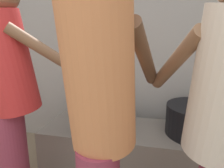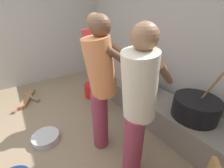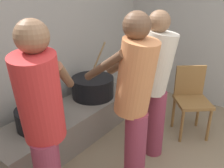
% 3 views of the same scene
% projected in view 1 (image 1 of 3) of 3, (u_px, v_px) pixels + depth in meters
% --- Properties ---
extents(block_enclosure_rear, '(5.23, 0.20, 2.45)m').
position_uv_depth(block_enclosure_rear, '(117.00, 41.00, 2.34)').
color(block_enclosure_rear, '#ADA8A0').
rests_on(block_enclosure_rear, ground_plane).
extents(hearth_ledge, '(2.00, 0.60, 0.41)m').
position_uv_depth(hearth_ledge, '(146.00, 149.00, 2.00)').
color(hearth_ledge, slate).
rests_on(hearth_ledge, ground_plane).
extents(cooking_pot_main, '(0.56, 0.56, 0.72)m').
position_uv_depth(cooking_pot_main, '(198.00, 120.00, 1.85)').
color(cooking_pot_main, black).
rests_on(cooking_pot_main, hearth_ledge).
extents(cooking_pot_secondary, '(0.47, 0.47, 0.67)m').
position_uv_depth(cooking_pot_secondary, '(101.00, 116.00, 2.03)').
color(cooking_pot_secondary, black).
rests_on(cooking_pot_secondary, hearth_ledge).
extents(cook_in_orange_shirt, '(0.42, 0.72, 1.65)m').
position_uv_depth(cook_in_orange_shirt, '(100.00, 115.00, 0.91)').
color(cook_in_orange_shirt, '#8C3347').
rests_on(cook_in_orange_shirt, ground_plane).
extents(cook_in_red_shirt, '(0.73, 0.67, 1.64)m').
position_uv_depth(cook_in_red_shirt, '(11.00, 89.00, 1.36)').
color(cook_in_red_shirt, '#8C3347').
rests_on(cook_in_red_shirt, ground_plane).
extents(cook_in_cream_shirt, '(0.54, 0.74, 1.61)m').
position_uv_depth(cook_in_cream_shirt, '(224.00, 125.00, 0.88)').
color(cook_in_cream_shirt, '#8C3347').
rests_on(cook_in_cream_shirt, ground_plane).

